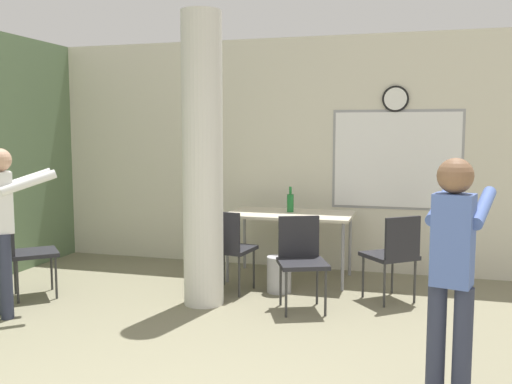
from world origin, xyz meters
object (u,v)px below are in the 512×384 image
at_px(chair_table_left, 228,245).
at_px(person_watching_back, 5,218).
at_px(chair_by_left_wall, 26,248).
at_px(person_playing_side, 453,264).
at_px(folding_table, 290,218).
at_px(chair_table_right, 394,251).
at_px(bottle_on_table, 290,202).
at_px(chair_table_front, 301,256).

distance_m(chair_table_left, person_watching_back, 2.14).
xyz_separation_m(chair_by_left_wall, person_playing_side, (3.99, -1.30, 0.39)).
distance_m(chair_by_left_wall, person_playing_side, 4.22).
height_order(person_watching_back, person_playing_side, same).
bearing_deg(chair_by_left_wall, folding_table, 30.88).
height_order(chair_by_left_wall, chair_table_right, same).
xyz_separation_m(chair_table_left, person_playing_side, (2.09, -2.01, 0.39)).
bearing_deg(chair_table_right, chair_table_left, -175.67).
relative_size(folding_table, chair_table_right, 1.61).
relative_size(chair_table_left, person_playing_side, 0.57).
bearing_deg(chair_table_right, bottle_on_table, 150.10).
relative_size(folding_table, bottle_on_table, 4.82).
xyz_separation_m(folding_table, bottle_on_table, (-0.02, 0.08, 0.16)).
bearing_deg(chair_by_left_wall, chair_table_left, 20.46).
relative_size(chair_table_left, chair_table_front, 1.00).
distance_m(folding_table, person_watching_back, 2.96).
bearing_deg(person_watching_back, person_playing_side, -11.27).
distance_m(chair_table_left, chair_table_right, 1.68).
relative_size(folding_table, chair_table_front, 1.61).
bearing_deg(person_watching_back, chair_table_left, 36.60).
distance_m(chair_by_left_wall, chair_table_left, 2.04).
xyz_separation_m(chair_table_front, person_watching_back, (-2.53, -0.94, 0.39)).
bearing_deg(person_playing_side, folding_table, 120.08).
height_order(chair_table_left, person_watching_back, person_watching_back).
bearing_deg(chair_table_front, chair_table_right, 27.71).
distance_m(bottle_on_table, person_watching_back, 3.00).
height_order(chair_table_front, person_playing_side, person_playing_side).
xyz_separation_m(bottle_on_table, person_watching_back, (-2.18, -2.07, 0.03)).
relative_size(folding_table, person_watching_back, 0.92).
distance_m(folding_table, chair_table_front, 1.11).
bearing_deg(chair_by_left_wall, chair_table_front, 8.28).
distance_m(folding_table, bottle_on_table, 0.18).
distance_m(folding_table, chair_table_right, 1.33).
bearing_deg(bottle_on_table, chair_by_left_wall, -147.54).
bearing_deg(chair_table_front, person_playing_side, -53.62).
xyz_separation_m(bottle_on_table, person_playing_side, (1.60, -2.82, 0.03)).
bearing_deg(bottle_on_table, person_playing_side, -60.39).
xyz_separation_m(bottle_on_table, chair_table_right, (1.19, -0.68, -0.36)).
xyz_separation_m(folding_table, person_watching_back, (-2.19, -1.98, 0.20)).
bearing_deg(person_playing_side, person_watching_back, 168.73).
distance_m(chair_table_left, person_playing_side, 2.92).
relative_size(chair_by_left_wall, person_watching_back, 0.57).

